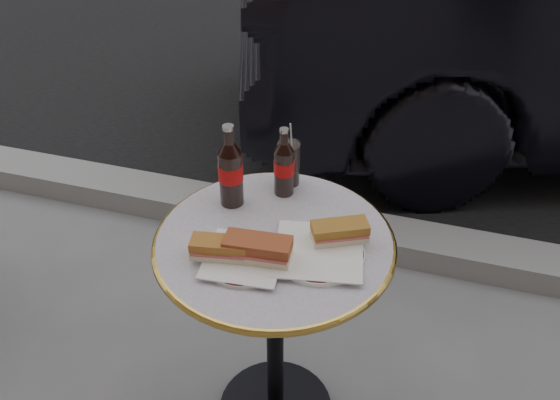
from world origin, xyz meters
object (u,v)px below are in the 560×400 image
(cola_bottle_right, at_px, (284,162))
(bistro_table, at_px, (275,336))
(cola_bottle_left, at_px, (230,165))
(cola_glass, at_px, (289,164))
(plate_left, at_px, (244,260))
(plate_right, at_px, (319,253))

(cola_bottle_right, bearing_deg, bistro_table, -80.45)
(bistro_table, relative_size, cola_bottle_left, 3.04)
(cola_glass, bearing_deg, bistro_table, -82.10)
(plate_left, bearing_deg, cola_bottle_left, 116.97)
(plate_left, xyz_separation_m, cola_bottle_right, (0.01, 0.30, 0.10))
(plate_right, relative_size, cola_bottle_left, 0.94)
(bistro_table, distance_m, plate_right, 0.39)
(plate_right, distance_m, cola_glass, 0.32)
(plate_right, xyz_separation_m, cola_bottle_left, (-0.28, 0.14, 0.11))
(plate_right, bearing_deg, plate_left, -156.18)
(plate_left, distance_m, plate_right, 0.18)
(cola_glass, bearing_deg, plate_right, -60.45)
(cola_bottle_left, bearing_deg, plate_right, -27.24)
(bistro_table, xyz_separation_m, cola_bottle_right, (-0.03, 0.20, 0.47))
(cola_bottle_left, bearing_deg, cola_bottle_right, 34.96)
(bistro_table, xyz_separation_m, cola_bottle_left, (-0.16, 0.12, 0.49))
(cola_bottle_right, relative_size, cola_glass, 1.56)
(bistro_table, relative_size, plate_right, 3.23)
(cola_bottle_left, distance_m, cola_glass, 0.19)
(cola_bottle_left, relative_size, cola_glass, 1.84)
(plate_left, distance_m, cola_bottle_right, 0.32)
(cola_bottle_left, height_order, cola_bottle_right, cola_bottle_left)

